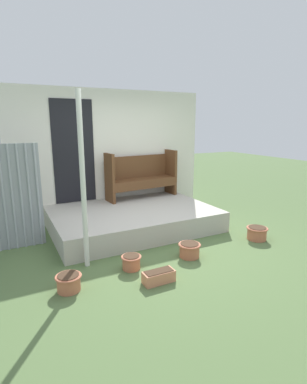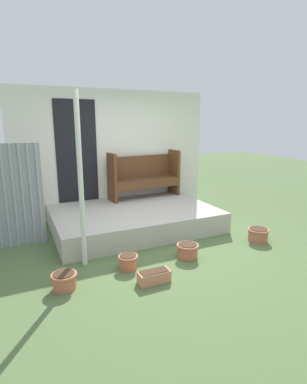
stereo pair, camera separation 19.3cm
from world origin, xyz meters
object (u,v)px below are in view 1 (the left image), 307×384
bench (141,174)px  flower_pot_right (189,249)px  flower_pot_far_right (257,233)px  planter_box_rect (159,277)px  flower_pot_left (69,282)px  support_post (83,183)px  flower_pot_middle (131,261)px

bench → flower_pot_right: bearing=-102.2°
flower_pot_far_right → planter_box_rect: size_ratio=0.90×
flower_pot_left → flower_pot_right: size_ratio=0.93×
support_post → flower_pot_far_right: 3.03m
flower_pot_right → bench: bearing=82.6°
support_post → planter_box_rect: bearing=-51.9°
bench → flower_pot_middle: size_ratio=5.65×
support_post → planter_box_rect: 1.54m
flower_pot_middle → flower_pot_right: size_ratio=0.84×
flower_pot_far_right → flower_pot_middle: bearing=179.8°
bench → flower_pot_left: size_ratio=5.07×
flower_pot_left → planter_box_rect: (1.03, -0.32, -0.03)m
flower_pot_left → planter_box_rect: flower_pot_left is taller
flower_pot_right → flower_pot_far_right: bearing=1.7°
flower_pot_far_right → flower_pot_left: bearing=-177.3°
flower_pot_far_right → planter_box_rect: bearing=-167.6°
flower_pot_right → planter_box_rect: size_ratio=0.84×
flower_pot_left → flower_pot_far_right: (3.18, 0.15, 0.01)m
flower_pot_left → flower_pot_middle: flower_pot_left is taller
flower_pot_far_right → support_post: bearing=172.3°
bench → planter_box_rect: bench is taller
flower_pot_right → planter_box_rect: bearing=-150.0°
support_post → bench: size_ratio=1.49×
support_post → flower_pot_left: bearing=-124.4°
flower_pot_left → flower_pot_right: (1.78, 0.11, 0.01)m
support_post → flower_pot_right: bearing=-16.6°
bench → flower_pot_far_right: 2.62m
bench → flower_pot_middle: (-1.21, -2.25, -0.76)m
bench → flower_pot_middle: 2.67m
flower_pot_left → flower_pot_right: 1.78m
flower_pot_right → flower_pot_left: bearing=-176.5°
flower_pot_far_right → bench: bearing=116.0°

